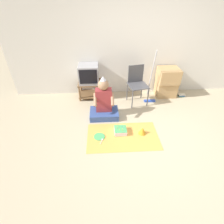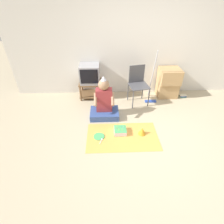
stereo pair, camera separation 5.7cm
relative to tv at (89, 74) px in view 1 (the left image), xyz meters
name	(u,v)px [view 1 (the left image)]	position (x,y,z in m)	size (l,w,h in m)	color
ground_plane	(153,144)	(1.23, -1.81, -0.65)	(16.00, 16.00, 0.00)	tan
wall_back	(139,44)	(1.23, 0.26, 0.63)	(6.40, 0.06, 2.55)	silver
tv_stand	(90,88)	(0.00, 0.00, -0.40)	(0.56, 0.46, 0.42)	brown
tv	(89,74)	(0.00, 0.00, 0.00)	(0.48, 0.45, 0.45)	#99999E
folding_chair	(137,82)	(1.15, -0.29, -0.11)	(0.51, 0.50, 0.91)	#4C4C51
cardboard_box_stack	(167,82)	(1.99, -0.04, -0.26)	(0.51, 0.47, 0.75)	tan
dust_mop	(151,86)	(1.52, -0.24, -0.27)	(0.28, 0.36, 1.29)	#2D4CB2
book_pile	(181,95)	(2.42, -0.12, -0.62)	(0.18, 0.13, 0.06)	#60936B
person_seated	(104,104)	(0.34, -0.87, -0.34)	(0.63, 0.45, 0.95)	#334C8C
party_cloth	(123,136)	(0.69, -1.58, -0.64)	(1.38, 0.81, 0.01)	#EFA84C
birthday_cake	(120,130)	(0.65, -1.46, -0.59)	(0.24, 0.24, 0.15)	silver
party_hat_blue	(142,131)	(1.08, -1.52, -0.57)	(0.15, 0.15, 0.14)	gold
paper_plate	(99,137)	(0.23, -1.57, -0.64)	(0.21, 0.21, 0.01)	#4CB266
plastic_spoon_near	(102,140)	(0.28, -1.66, -0.64)	(0.06, 0.14, 0.01)	white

